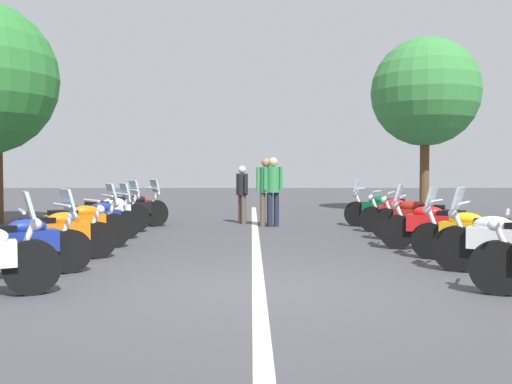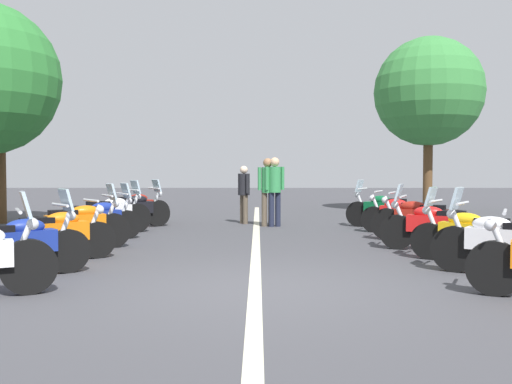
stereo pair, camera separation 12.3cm
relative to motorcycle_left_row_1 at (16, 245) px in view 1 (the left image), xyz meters
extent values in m
plane|color=#424247|center=(-0.66, -3.24, -0.46)|extent=(80.00, 80.00, 0.00)
cube|color=beige|center=(3.98, -3.24, -0.46)|extent=(21.04, 0.16, 0.01)
cylinder|color=black|center=(-0.95, -0.58, -0.14)|extent=(0.42, 0.64, 0.65)
cylinder|color=silver|center=(-0.97, -0.53, 0.16)|extent=(0.19, 0.29, 0.58)
cylinder|color=silver|center=(-0.99, -0.49, 0.52)|extent=(0.57, 0.32, 0.04)
sphere|color=silver|center=(-0.92, -0.63, 0.36)|extent=(0.14, 0.14, 0.14)
cube|color=silver|center=(-0.95, -0.57, 0.59)|extent=(0.38, 0.27, 0.32)
cylinder|color=black|center=(0.44, -0.57, -0.15)|extent=(0.49, 0.58, 0.62)
cube|color=navy|center=(-0.02, 0.02, 0.03)|extent=(0.93, 1.08, 0.30)
ellipsoid|color=navy|center=(0.09, -0.12, 0.23)|extent=(0.52, 0.57, 0.22)
cylinder|color=silver|center=(0.41, -0.52, 0.15)|extent=(0.23, 0.27, 0.58)
cylinder|color=silver|center=(0.38, -0.49, 0.51)|extent=(0.51, 0.41, 0.04)
sphere|color=silver|center=(0.47, -0.61, 0.35)|extent=(0.14, 0.14, 0.14)
cube|color=silver|center=(0.43, -0.56, 0.58)|extent=(0.36, 0.32, 0.32)
cylinder|color=black|center=(1.77, -0.61, -0.16)|extent=(0.48, 0.57, 0.61)
cylinder|color=black|center=(0.85, 0.57, -0.16)|extent=(0.48, 0.57, 0.61)
cube|color=orange|center=(1.31, -0.02, 0.02)|extent=(0.92, 1.07, 0.30)
ellipsoid|color=orange|center=(1.42, -0.16, 0.22)|extent=(0.52, 0.57, 0.22)
cube|color=black|center=(1.18, 0.15, 0.20)|extent=(0.50, 0.54, 0.12)
cylinder|color=silver|center=(1.73, -0.56, 0.14)|extent=(0.23, 0.27, 0.58)
cylinder|color=silver|center=(1.71, -0.53, 0.50)|extent=(0.51, 0.41, 0.04)
sphere|color=silver|center=(1.80, -0.65, 0.34)|extent=(0.14, 0.14, 0.14)
cylinder|color=silver|center=(1.18, 0.44, -0.25)|extent=(0.40, 0.48, 0.08)
cylinder|color=black|center=(3.04, -0.54, -0.14)|extent=(0.46, 0.63, 0.65)
cylinder|color=black|center=(2.31, 0.63, -0.14)|extent=(0.46, 0.63, 0.65)
cube|color=orange|center=(2.67, 0.05, 0.04)|extent=(0.79, 1.04, 0.30)
ellipsoid|color=orange|center=(2.77, -0.11, 0.24)|extent=(0.49, 0.58, 0.22)
cube|color=black|center=(2.56, 0.23, 0.22)|extent=(0.47, 0.54, 0.12)
cylinder|color=silver|center=(3.00, -0.49, 0.16)|extent=(0.21, 0.28, 0.58)
cylinder|color=silver|center=(2.98, -0.46, 0.52)|extent=(0.55, 0.36, 0.04)
sphere|color=silver|center=(3.06, -0.58, 0.36)|extent=(0.14, 0.14, 0.14)
cylinder|color=silver|center=(2.61, 0.49, -0.23)|extent=(0.36, 0.51, 0.08)
cube|color=silver|center=(3.02, -0.52, 0.59)|extent=(0.37, 0.29, 0.32)
cylinder|color=black|center=(4.42, -0.48, -0.16)|extent=(0.46, 0.58, 0.61)
cylinder|color=black|center=(3.64, 0.66, -0.16)|extent=(0.46, 0.58, 0.61)
cube|color=navy|center=(4.03, 0.09, 0.02)|extent=(0.82, 1.02, 0.30)
ellipsoid|color=navy|center=(4.14, -0.06, 0.22)|extent=(0.51, 0.58, 0.22)
cube|color=black|center=(3.91, 0.27, 0.20)|extent=(0.49, 0.54, 0.12)
cylinder|color=silver|center=(4.39, -0.43, 0.14)|extent=(0.22, 0.28, 0.58)
cylinder|color=silver|center=(4.37, -0.40, 0.50)|extent=(0.53, 0.38, 0.04)
sphere|color=silver|center=(4.45, -0.52, 0.34)|extent=(0.14, 0.14, 0.14)
cylinder|color=silver|center=(3.95, 0.53, -0.25)|extent=(0.38, 0.50, 0.08)
cube|color=silver|center=(4.41, -0.46, 0.57)|extent=(0.37, 0.30, 0.32)
cylinder|color=black|center=(5.65, -0.42, -0.12)|extent=(0.52, 0.63, 0.68)
cylinder|color=black|center=(4.80, 0.71, -0.12)|extent=(0.52, 0.63, 0.68)
cube|color=white|center=(5.22, 0.15, 0.06)|extent=(0.87, 1.03, 0.30)
ellipsoid|color=white|center=(5.33, 0.00, 0.26)|extent=(0.52, 0.57, 0.22)
cube|color=black|center=(5.09, 0.32, 0.24)|extent=(0.50, 0.54, 0.12)
cylinder|color=silver|center=(5.62, -0.37, 0.18)|extent=(0.23, 0.27, 0.58)
cylinder|color=silver|center=(5.59, -0.34, 0.54)|extent=(0.52, 0.41, 0.04)
sphere|color=silver|center=(5.68, -0.46, 0.38)|extent=(0.14, 0.14, 0.14)
cylinder|color=silver|center=(5.11, 0.59, -0.22)|extent=(0.40, 0.49, 0.08)
cube|color=silver|center=(5.64, -0.40, 0.61)|extent=(0.36, 0.31, 0.32)
cylinder|color=black|center=(7.06, -0.66, -0.13)|extent=(0.50, 0.63, 0.67)
cylinder|color=black|center=(6.21, 0.55, -0.13)|extent=(0.50, 0.63, 0.67)
cube|color=black|center=(6.64, -0.06, 0.05)|extent=(0.88, 1.08, 0.30)
ellipsoid|color=black|center=(6.74, -0.20, 0.25)|extent=(0.51, 0.57, 0.22)
cube|color=black|center=(6.51, 0.12, 0.23)|extent=(0.49, 0.54, 0.12)
cylinder|color=silver|center=(7.03, -0.61, 0.17)|extent=(0.22, 0.28, 0.58)
cylinder|color=silver|center=(7.00, -0.58, 0.53)|extent=(0.53, 0.39, 0.04)
sphere|color=silver|center=(7.09, -0.70, 0.37)|extent=(0.14, 0.14, 0.14)
cylinder|color=silver|center=(6.53, 0.41, -0.23)|extent=(0.38, 0.49, 0.08)
cube|color=silver|center=(7.05, -0.64, 0.60)|extent=(0.36, 0.31, 0.32)
cylinder|color=black|center=(8.21, -0.47, -0.15)|extent=(0.43, 0.62, 0.63)
cylinder|color=black|center=(7.48, 0.85, -0.15)|extent=(0.43, 0.62, 0.63)
cube|color=maroon|center=(7.85, 0.19, 0.03)|extent=(0.80, 1.14, 0.30)
ellipsoid|color=maroon|center=(7.94, 0.03, 0.23)|extent=(0.48, 0.58, 0.22)
cube|color=black|center=(7.74, 0.38, 0.21)|extent=(0.46, 0.55, 0.12)
cylinder|color=silver|center=(8.18, -0.42, 0.15)|extent=(0.20, 0.29, 0.58)
cylinder|color=silver|center=(8.16, -0.38, 0.51)|extent=(0.56, 0.33, 0.04)
sphere|color=silver|center=(8.24, -0.52, 0.35)|extent=(0.14, 0.14, 0.14)
cylinder|color=silver|center=(7.79, 0.67, -0.24)|extent=(0.34, 0.52, 0.08)
cube|color=silver|center=(8.20, -0.45, 0.58)|extent=(0.37, 0.28, 0.32)
cylinder|color=black|center=(-1.00, -6.02, -0.14)|extent=(0.40, 0.64, 0.64)
cylinder|color=silver|center=(-1.02, -6.08, 0.16)|extent=(0.19, 0.29, 0.58)
cylinder|color=silver|center=(-1.04, -6.11, 0.52)|extent=(0.58, 0.30, 0.04)
sphere|color=silver|center=(-0.98, -5.98, 0.36)|extent=(0.14, 0.14, 0.14)
cylinder|color=black|center=(0.52, -6.10, -0.13)|extent=(0.48, 0.63, 0.66)
cube|color=white|center=(0.15, -6.66, 0.05)|extent=(0.80, 1.01, 0.30)
ellipsoid|color=white|center=(0.25, -6.51, 0.25)|extent=(0.50, 0.58, 0.22)
cylinder|color=silver|center=(0.49, -6.15, 0.17)|extent=(0.22, 0.28, 0.58)
cylinder|color=silver|center=(0.47, -6.18, 0.53)|extent=(0.54, 0.38, 0.04)
sphere|color=silver|center=(0.55, -6.06, 0.37)|extent=(0.14, 0.14, 0.14)
cube|color=silver|center=(0.51, -6.11, 0.60)|extent=(0.37, 0.30, 0.32)
cylinder|color=black|center=(1.66, -6.08, -0.16)|extent=(0.45, 0.58, 0.60)
cube|color=#EAB214|center=(1.24, -6.70, 0.02)|extent=(0.86, 1.09, 0.30)
ellipsoid|color=#EAB214|center=(1.35, -6.55, 0.22)|extent=(0.51, 0.58, 0.22)
cube|color=black|center=(1.12, -6.88, 0.20)|extent=(0.48, 0.54, 0.12)
cylinder|color=silver|center=(1.63, -6.13, 0.14)|extent=(0.22, 0.28, 0.58)
cylinder|color=silver|center=(1.60, -6.17, 0.50)|extent=(0.54, 0.38, 0.04)
sphere|color=silver|center=(1.69, -6.04, 0.34)|extent=(0.14, 0.14, 0.14)
cylinder|color=silver|center=(0.85, -6.96, -0.25)|extent=(0.37, 0.50, 0.08)
cube|color=silver|center=(1.65, -6.10, 0.57)|extent=(0.37, 0.30, 0.32)
cylinder|color=black|center=(2.84, -5.85, -0.14)|extent=(0.38, 0.64, 0.64)
cylinder|color=black|center=(2.27, -7.19, -0.14)|extent=(0.38, 0.64, 0.64)
cube|color=red|center=(2.55, -6.52, 0.04)|extent=(0.69, 1.13, 0.30)
ellipsoid|color=red|center=(2.62, -6.36, 0.24)|extent=(0.44, 0.58, 0.22)
cube|color=black|center=(2.46, -6.72, 0.22)|extent=(0.43, 0.54, 0.12)
cylinder|color=silver|center=(2.81, -5.91, 0.16)|extent=(0.18, 0.29, 0.58)
cylinder|color=silver|center=(2.80, -5.95, 0.52)|extent=(0.59, 0.28, 0.04)
sphere|color=silver|center=(2.85, -5.81, 0.36)|extent=(0.14, 0.14, 0.14)
cylinder|color=silver|center=(2.21, -6.85, -0.24)|extent=(0.29, 0.54, 0.08)
cube|color=silver|center=(2.83, -5.87, 0.59)|extent=(0.38, 0.25, 0.32)
cylinder|color=black|center=(4.25, -5.99, -0.13)|extent=(0.40, 0.67, 0.67)
cylinder|color=black|center=(3.67, -7.27, -0.13)|extent=(0.40, 0.67, 0.67)
cube|color=maroon|center=(3.96, -6.63, 0.05)|extent=(0.69, 1.09, 0.30)
ellipsoid|color=maroon|center=(4.03, -6.47, 0.25)|extent=(0.45, 0.58, 0.22)
cube|color=black|center=(3.87, -6.83, 0.23)|extent=(0.43, 0.54, 0.12)
cylinder|color=silver|center=(4.22, -6.05, 0.17)|extent=(0.18, 0.29, 0.58)
cylinder|color=silver|center=(4.21, -6.08, 0.53)|extent=(0.58, 0.29, 0.04)
sphere|color=silver|center=(4.27, -5.95, 0.37)|extent=(0.14, 0.14, 0.14)
cylinder|color=silver|center=(3.62, -6.94, -0.23)|extent=(0.30, 0.53, 0.08)
cylinder|color=black|center=(5.66, -6.01, -0.16)|extent=(0.40, 0.61, 0.61)
cylinder|color=black|center=(5.04, -7.23, -0.16)|extent=(0.40, 0.61, 0.61)
cube|color=red|center=(5.35, -6.62, 0.02)|extent=(0.72, 1.05, 0.30)
ellipsoid|color=red|center=(5.44, -6.46, 0.22)|extent=(0.47, 0.58, 0.22)
cube|color=black|center=(5.25, -6.82, 0.20)|extent=(0.45, 0.55, 0.12)
cylinder|color=silver|center=(5.64, -6.07, 0.14)|extent=(0.19, 0.29, 0.58)
cylinder|color=silver|center=(5.62, -6.10, 0.50)|extent=(0.57, 0.32, 0.04)
sphere|color=silver|center=(5.69, -5.97, 0.34)|extent=(0.14, 0.14, 0.14)
cylinder|color=silver|center=(5.01, -6.90, -0.25)|extent=(0.32, 0.53, 0.08)
cylinder|color=black|center=(7.01, -5.89, -0.13)|extent=(0.46, 0.63, 0.65)
cylinder|color=black|center=(6.23, -7.20, -0.13)|extent=(0.46, 0.63, 0.65)
cube|color=#0C592D|center=(6.62, -6.54, 0.05)|extent=(0.83, 1.13, 0.30)
ellipsoid|color=#0C592D|center=(6.71, -6.39, 0.25)|extent=(0.49, 0.58, 0.22)
cube|color=black|center=(6.51, -6.73, 0.23)|extent=(0.47, 0.55, 0.12)
cylinder|color=silver|center=(6.98, -5.94, 0.17)|extent=(0.21, 0.28, 0.58)
cylinder|color=silver|center=(6.96, -5.98, 0.53)|extent=(0.55, 0.35, 0.04)
sphere|color=silver|center=(7.04, -5.85, 0.37)|extent=(0.14, 0.14, 0.14)
cylinder|color=silver|center=(6.23, -6.84, -0.23)|extent=(0.35, 0.51, 0.08)
cube|color=silver|center=(7.00, -5.91, 0.60)|extent=(0.37, 0.29, 0.32)
cube|color=orange|center=(4.77, -7.56, -0.45)|extent=(0.36, 0.36, 0.03)
cone|color=orange|center=(4.77, -7.56, -0.15)|extent=(0.26, 0.26, 0.60)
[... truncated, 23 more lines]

